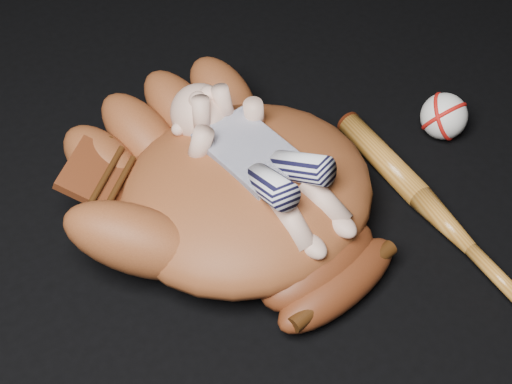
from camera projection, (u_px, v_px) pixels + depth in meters
baseball_glove at (246, 184)px, 1.10m from camera, size 0.53×0.59×0.17m
newborn_baby at (263, 162)px, 1.07m from camera, size 0.18×0.35×0.14m
baseball_bat at (431, 208)px, 1.16m from camera, size 0.07×0.43×0.04m
baseball at (444, 116)px, 1.26m from camera, size 0.10×0.10×0.08m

